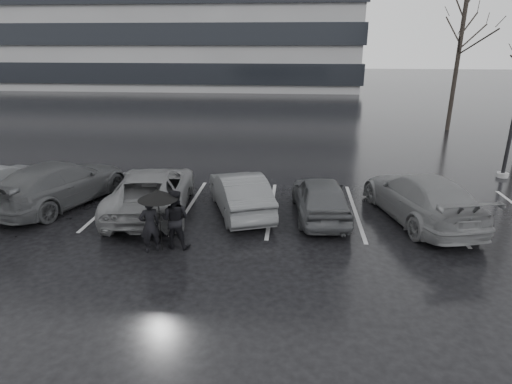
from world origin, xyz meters
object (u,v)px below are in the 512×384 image
(car_west_d, at_px, (0,181))
(car_east, at_px, (420,197))
(car_west_c, at_px, (61,183))
(car_west_a, at_px, (240,193))
(pedestrian_right, at_px, (175,219))
(car_west_b, at_px, (152,190))
(pedestrian_left, at_px, (150,225))
(car_main, at_px, (320,197))
(tree_north, at_px, (458,60))

(car_west_d, relative_size, car_east, 0.71)
(car_west_c, bearing_deg, car_west_d, 7.16)
(car_west_a, height_order, pedestrian_right, pedestrian_right)
(car_east, bearing_deg, car_west_b, -13.93)
(car_west_d, height_order, car_east, car_east)
(car_west_d, distance_m, pedestrian_left, 7.71)
(pedestrian_left, xyz_separation_m, pedestrian_right, (0.60, 0.31, 0.07))
(car_main, distance_m, car_west_c, 8.85)
(pedestrian_left, bearing_deg, tree_north, -160.60)
(car_west_b, relative_size, pedestrian_right, 3.14)
(car_east, bearing_deg, pedestrian_left, 6.35)
(car_west_b, relative_size, pedestrian_left, 3.43)
(tree_north, bearing_deg, pedestrian_left, -126.87)
(car_west_b, xyz_separation_m, car_east, (8.62, 0.05, 0.02))
(car_west_c, distance_m, pedestrian_left, 5.28)
(car_east, bearing_deg, car_main, -13.30)
(car_west_d, xyz_separation_m, tree_north, (20.22, 14.25, 3.65))
(car_west_d, xyz_separation_m, car_east, (14.53, -0.76, 0.14))
(tree_north, bearing_deg, car_west_b, -133.55)
(car_main, xyz_separation_m, tree_north, (8.81, 15.05, 3.58))
(car_west_b, bearing_deg, car_main, 171.93)
(car_west_b, height_order, car_west_d, car_west_b)
(car_west_a, relative_size, car_west_d, 1.12)
(car_west_c, relative_size, tree_north, 0.61)
(pedestrian_right, relative_size, tree_north, 0.19)
(car_west_a, bearing_deg, car_west_d, -24.10)
(car_west_a, bearing_deg, pedestrian_right, 42.42)
(car_west_c, height_order, pedestrian_right, pedestrian_right)
(car_west_a, xyz_separation_m, car_west_b, (-2.90, -0.15, 0.05))
(car_west_a, relative_size, pedestrian_right, 2.46)
(car_west_d, bearing_deg, car_east, -169.12)
(car_west_b, xyz_separation_m, pedestrian_right, (1.47, -2.56, 0.11))
(pedestrian_right, height_order, tree_north, tree_north)
(car_east, xyz_separation_m, pedestrian_left, (-7.75, -2.92, 0.02))
(car_west_b, bearing_deg, pedestrian_right, 111.83)
(car_west_c, height_order, car_west_d, car_west_c)
(car_west_b, xyz_separation_m, pedestrian_left, (0.87, -2.86, 0.03))
(car_west_a, height_order, car_west_d, car_west_a)
(pedestrian_left, bearing_deg, car_main, 177.99)
(car_west_b, relative_size, car_east, 1.02)
(car_west_b, relative_size, car_west_d, 1.43)
(car_west_c, xyz_separation_m, car_east, (11.95, -0.28, -0.01))
(car_main, distance_m, car_west_d, 11.44)
(tree_north, bearing_deg, car_main, -120.32)
(car_west_b, bearing_deg, car_east, 172.29)
(pedestrian_right, bearing_deg, car_west_c, -26.68)
(car_west_b, height_order, pedestrian_right, pedestrian_right)
(car_west_c, bearing_deg, pedestrian_left, 160.30)
(pedestrian_left, relative_size, tree_north, 0.18)
(car_west_b, distance_m, car_east, 8.62)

